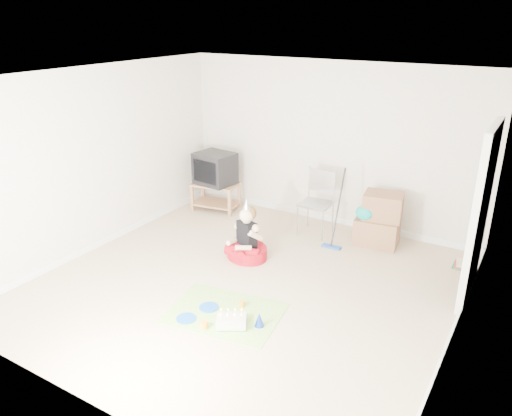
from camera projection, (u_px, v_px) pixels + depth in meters
The scene contains 16 objects.
ground at pixel (247, 284), 6.41m from camera, with size 5.00×5.00×0.00m, color beige.
doorway_recess at pixel (481, 218), 5.80m from camera, with size 0.02×0.90×2.05m, color black.
tv_stand at pixel (216, 194), 8.74m from camera, with size 0.85×0.61×0.49m.
crt_tv at pixel (215, 168), 8.57m from camera, with size 0.63×0.52×0.54m, color black.
folding_chair at pixel (316, 204), 7.71m from camera, with size 0.47×0.45×1.03m.
cardboard_boxes at pixel (379, 220), 7.40m from camera, with size 0.69×0.57×0.80m.
floor_mop at pixel (332, 232), 7.31m from camera, with size 0.29×0.39×1.15m.
book_pile at pixel (462, 264), 6.84m from camera, with size 0.21×0.26×0.08m.
seated_woman at pixel (247, 245), 7.05m from camera, with size 0.80×0.80×0.90m.
party_mat at pixel (225, 313), 5.80m from camera, with size 1.29×0.93×0.01m, color #FF3591.
birthday_cake at pixel (231, 322), 5.56m from camera, with size 0.42×0.39×0.15m.
blue_plate_near at pixel (209, 307), 5.89m from camera, with size 0.23×0.23×0.01m, color blue.
blue_plate_far at pixel (186, 318), 5.68m from camera, with size 0.23×0.23×0.01m, color blue.
orange_cup_near at pixel (242, 304), 5.90m from camera, with size 0.07×0.07×0.08m, color orange.
orange_cup_far at pixel (204, 325), 5.50m from camera, with size 0.08×0.08×0.09m, color orange.
blue_party_hat at pixel (259, 320), 5.52m from camera, with size 0.11×0.11×0.16m, color #1836AB.
Camera 1 is at (3.00, -4.74, 3.27)m, focal length 35.00 mm.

